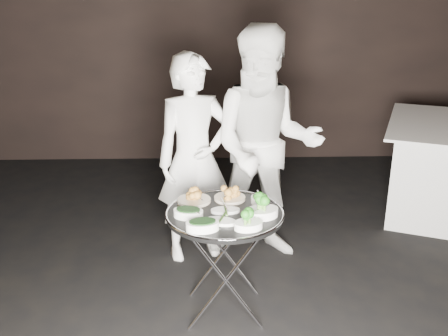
{
  "coord_description": "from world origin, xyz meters",
  "views": [
    {
      "loc": [
        -0.26,
        -2.47,
        2.0
      ],
      "look_at": [
        -0.17,
        0.46,
        0.95
      ],
      "focal_mm": 40.0,
      "sensor_mm": 36.0,
      "label": 1
    }
  ],
  "objects_px": {
    "tray_stand": "(225,259)",
    "serving_tray": "(225,214)",
    "waiter_right": "(265,146)",
    "waiter_left": "(194,160)"
  },
  "relations": [
    {
      "from": "tray_stand",
      "to": "serving_tray",
      "type": "relative_size",
      "value": 0.95
    },
    {
      "from": "serving_tray",
      "to": "waiter_right",
      "type": "distance_m",
      "value": 0.87
    },
    {
      "from": "tray_stand",
      "to": "serving_tray",
      "type": "bearing_deg",
      "value": 0.0
    },
    {
      "from": "waiter_left",
      "to": "waiter_right",
      "type": "height_order",
      "value": "waiter_right"
    },
    {
      "from": "serving_tray",
      "to": "waiter_right",
      "type": "xyz_separation_m",
      "value": [
        0.33,
        0.78,
        0.19
      ]
    },
    {
      "from": "tray_stand",
      "to": "waiter_right",
      "type": "xyz_separation_m",
      "value": [
        0.33,
        0.78,
        0.5
      ]
    },
    {
      "from": "tray_stand",
      "to": "waiter_left",
      "type": "xyz_separation_m",
      "value": [
        -0.2,
        0.78,
        0.41
      ]
    },
    {
      "from": "tray_stand",
      "to": "waiter_left",
      "type": "relative_size",
      "value": 0.44
    },
    {
      "from": "waiter_left",
      "to": "tray_stand",
      "type": "bearing_deg",
      "value": -94.08
    },
    {
      "from": "tray_stand",
      "to": "waiter_right",
      "type": "relative_size",
      "value": 0.39
    }
  ]
}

